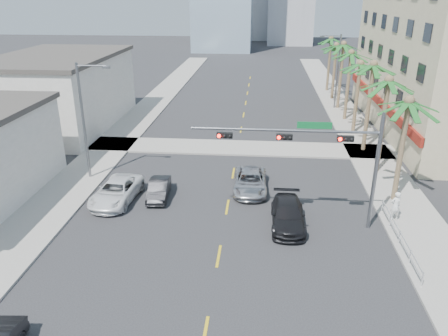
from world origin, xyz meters
name	(u,v)px	position (x,y,z in m)	size (l,w,h in m)	color
ground	(210,303)	(0.00, 0.00, 0.00)	(260.00, 260.00, 0.00)	#262628
sidewalk_right	(373,159)	(12.00, 20.00, 0.07)	(4.00, 120.00, 0.15)	gray
sidewalk_left	(106,151)	(-12.00, 20.00, 0.07)	(4.00, 120.00, 0.15)	gray
sidewalk_cross	(238,148)	(0.00, 22.00, 0.07)	(80.00, 4.00, 0.15)	gray
building_left_far	(60,93)	(-19.50, 28.00, 3.60)	(11.00, 18.00, 7.20)	beige
traffic_signal_mast	(323,150)	(5.78, 7.95, 5.06)	(11.12, 0.54, 7.20)	slate
palm_tree_0	(409,102)	(11.60, 12.00, 7.08)	(4.80, 4.80, 7.80)	brown
palm_tree_1	(389,81)	(11.60, 17.20, 7.43)	(4.80, 4.80, 8.16)	brown
palm_tree_2	(374,66)	(11.60, 22.40, 7.78)	(4.80, 4.80, 8.52)	brown
palm_tree_3	(361,64)	(11.60, 27.60, 7.08)	(4.80, 4.80, 7.80)	brown
palm_tree_4	(351,54)	(11.60, 32.80, 7.43)	(4.80, 4.80, 8.16)	brown
palm_tree_5	(344,45)	(11.60, 38.00, 7.78)	(4.80, 4.80, 8.52)	brown
palm_tree_6	(336,46)	(11.60, 43.20, 7.08)	(4.80, 4.80, 7.80)	brown
palm_tree_7	(331,39)	(11.60, 48.40, 7.43)	(4.80, 4.80, 8.16)	brown
streetlight_left	(85,116)	(-11.00, 14.00, 5.06)	(2.55, 0.25, 9.00)	slate
streetlight_right	(336,68)	(11.00, 38.00, 5.06)	(2.55, 0.25, 9.00)	slate
guardrail	(400,236)	(10.30, 6.00, 0.67)	(0.08, 8.08, 1.00)	silver
car_parked_far	(116,191)	(-7.80, 10.22, 0.75)	(2.49, 5.41, 1.50)	white
car_lane_left	(159,189)	(-5.00, 11.11, 0.64)	(1.35, 3.87, 1.28)	black
car_lane_center	(250,182)	(1.47, 12.82, 0.72)	(2.38, 5.17, 1.44)	#BBBABF
car_lane_right	(288,215)	(3.98, 7.86, 0.73)	(2.06, 5.06, 1.47)	black
pedestrian	(396,206)	(10.78, 8.90, 1.13)	(0.71, 0.47, 1.95)	white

